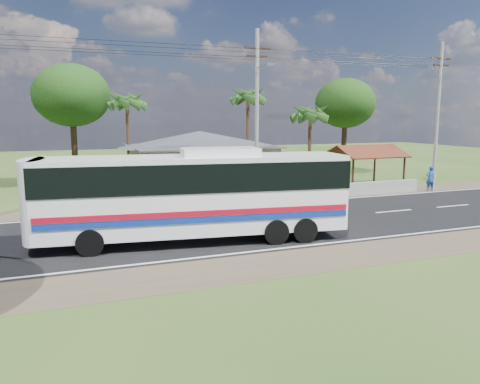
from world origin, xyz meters
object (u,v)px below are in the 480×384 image
object	(u,v)px
coach_bus	(196,189)
motorcycle	(211,194)
waiting_shed	(365,153)
person	(430,178)

from	to	relation	value
coach_bus	motorcycle	size ratio (longest dim) A/B	7.13
waiting_shed	person	world-z (taller)	waiting_shed
motorcycle	waiting_shed	bearing A→B (deg)	-106.48
waiting_shed	motorcycle	bearing A→B (deg)	-173.91
waiting_shed	person	xyz separation A→B (m)	(3.64, -3.11, -1.80)
motorcycle	person	world-z (taller)	person
waiting_shed	coach_bus	size ratio (longest dim) A/B	0.38
waiting_shed	motorcycle	size ratio (longest dim) A/B	2.73
coach_bus	motorcycle	bearing A→B (deg)	76.85
motorcycle	coach_bus	bearing A→B (deg)	136.39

